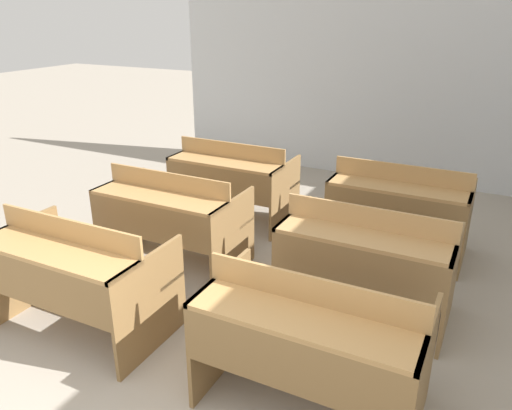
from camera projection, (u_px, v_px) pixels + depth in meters
wall_back at (385, 68)px, 6.45m from camera, size 5.94×0.06×2.95m
bench_front_left at (76, 272)px, 3.51m from camera, size 1.25×0.75×0.89m
bench_front_right at (311, 340)px, 2.80m from camera, size 1.25×0.75×0.89m
bench_second_left at (171, 215)px, 4.46m from camera, size 1.25×0.75×0.89m
bench_second_right at (366, 257)px, 3.72m from camera, size 1.25×0.75×0.89m
bench_third_left at (232, 179)px, 5.41m from camera, size 1.25×0.75×0.89m
bench_third_right at (399, 206)px, 4.68m from camera, size 1.25×0.75×0.89m
schoolbag at (5, 269)px, 4.11m from camera, size 0.31×0.25×0.41m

